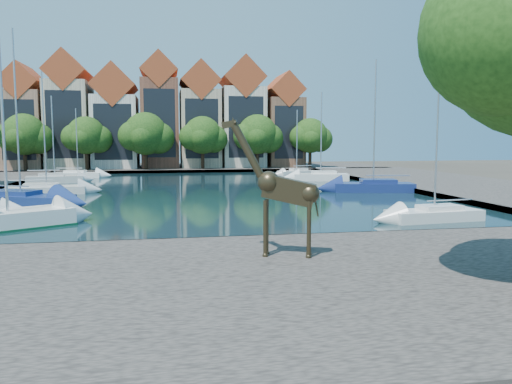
% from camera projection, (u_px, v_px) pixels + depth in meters
% --- Properties ---
extents(ground, '(160.00, 160.00, 0.00)m').
position_uv_depth(ground, '(240.00, 247.00, 22.16)').
color(ground, '#38332B').
rests_on(ground, ground).
extents(water_basin, '(38.00, 50.00, 0.08)m').
position_uv_depth(water_basin, '(202.00, 191.00, 45.65)').
color(water_basin, black).
rests_on(water_basin, ground).
extents(near_quay, '(50.00, 14.00, 0.50)m').
position_uv_depth(near_quay, '(273.00, 287.00, 15.29)').
color(near_quay, '#544E49').
rests_on(near_quay, ground).
extents(far_quay, '(60.00, 16.00, 0.50)m').
position_uv_depth(far_quay, '(187.00, 168.00, 76.95)').
color(far_quay, '#544E49').
rests_on(far_quay, ground).
extents(right_quay, '(14.00, 52.00, 0.50)m').
position_uv_depth(right_quay, '(452.00, 184.00, 50.02)').
color(right_quay, '#544E49').
rests_on(right_quay, ground).
extents(townhouse_west_end, '(5.44, 9.18, 14.93)m').
position_uv_depth(townhouse_west_end, '(27.00, 121.00, 72.14)').
color(townhouse_west_end, '#996E53').
rests_on(townhouse_west_end, far_quay).
extents(townhouse_west_mid, '(5.94, 9.18, 16.79)m').
position_uv_depth(townhouse_west_mid, '(70.00, 115.00, 73.10)').
color(townhouse_west_mid, '#C5B797').
rests_on(townhouse_west_mid, far_quay).
extents(townhouse_west_inner, '(6.43, 9.18, 15.15)m').
position_uv_depth(townhouse_west_inner, '(116.00, 122.00, 74.34)').
color(townhouse_west_inner, silver).
rests_on(townhouse_west_inner, far_quay).
extents(townhouse_center, '(5.44, 9.18, 16.93)m').
position_uv_depth(townhouse_center, '(160.00, 115.00, 75.37)').
color(townhouse_center, brown).
rests_on(townhouse_center, far_quay).
extents(townhouse_east_inner, '(5.94, 9.18, 15.79)m').
position_uv_depth(townhouse_east_inner, '(200.00, 120.00, 76.49)').
color(townhouse_east_inner, tan).
rests_on(townhouse_east_inner, far_quay).
extents(townhouse_east_mid, '(6.43, 9.18, 16.65)m').
position_uv_depth(townhouse_east_mid, '(242.00, 117.00, 77.59)').
color(townhouse_east_mid, beige).
rests_on(townhouse_east_mid, far_quay).
extents(townhouse_east_end, '(5.44, 9.18, 14.43)m').
position_uv_depth(townhouse_east_end, '(282.00, 124.00, 78.84)').
color(townhouse_east_end, brown).
rests_on(townhouse_east_end, far_quay).
extents(far_tree_far_west, '(7.28, 5.60, 7.68)m').
position_uv_depth(far_tree_far_west, '(25.00, 136.00, 67.19)').
color(far_tree_far_west, '#332114').
rests_on(far_tree_far_west, far_quay).
extents(far_tree_west, '(6.76, 5.20, 7.36)m').
position_uv_depth(far_tree_west, '(87.00, 137.00, 68.60)').
color(far_tree_west, '#332114').
rests_on(far_tree_west, far_quay).
extents(far_tree_mid_west, '(7.80, 6.00, 8.00)m').
position_uv_depth(far_tree_mid_west, '(146.00, 135.00, 69.99)').
color(far_tree_mid_west, '#332114').
rests_on(far_tree_mid_west, far_quay).
extents(far_tree_mid_east, '(7.02, 5.40, 7.52)m').
position_uv_depth(far_tree_mid_east, '(203.00, 136.00, 71.41)').
color(far_tree_mid_east, '#332114').
rests_on(far_tree_mid_east, far_quay).
extents(far_tree_east, '(7.54, 5.80, 7.84)m').
position_uv_depth(far_tree_east, '(258.00, 136.00, 72.80)').
color(far_tree_east, '#332114').
rests_on(far_tree_east, far_quay).
extents(far_tree_far_east, '(6.76, 5.20, 7.36)m').
position_uv_depth(far_tree_far_east, '(311.00, 137.00, 74.22)').
color(far_tree_far_east, '#332114').
rests_on(far_tree_far_east, far_quay).
extents(giraffe_statue, '(3.41, 1.37, 4.97)m').
position_uv_depth(giraffe_statue, '(281.00, 190.00, 18.09)').
color(giraffe_statue, '#322919').
rests_on(giraffe_statue, near_quay).
extents(sailboat_left_b, '(7.83, 5.45, 12.31)m').
position_uv_depth(sailboat_left_b, '(21.00, 197.00, 35.61)').
color(sailboat_left_b, navy).
rests_on(sailboat_left_b, water_basin).
extents(sailboat_left_c, '(6.49, 2.88, 10.31)m').
position_uv_depth(sailboat_left_c, '(47.00, 188.00, 42.57)').
color(sailboat_left_c, silver).
rests_on(sailboat_left_c, water_basin).
extents(sailboat_left_d, '(5.97, 3.10, 9.22)m').
position_uv_depth(sailboat_left_d, '(55.00, 177.00, 53.46)').
color(sailboat_left_d, beige).
rests_on(sailboat_left_d, water_basin).
extents(sailboat_left_e, '(5.86, 2.73, 8.36)m').
position_uv_depth(sailboat_left_e, '(78.00, 174.00, 60.99)').
color(sailboat_left_e, white).
rests_on(sailboat_left_e, water_basin).
extents(sailboat_right_a, '(5.66, 2.50, 9.64)m').
position_uv_depth(sailboat_right_a, '(434.00, 212.00, 28.70)').
color(sailboat_right_a, silver).
rests_on(sailboat_right_a, water_basin).
extents(sailboat_right_b, '(7.34, 3.78, 11.60)m').
position_uv_depth(sailboat_right_b, '(373.00, 185.00, 44.50)').
color(sailboat_right_b, navy).
rests_on(sailboat_right_b, water_basin).
extents(sailboat_right_c, '(6.37, 3.08, 9.88)m').
position_uv_depth(sailboat_right_c, '(321.00, 175.00, 56.35)').
color(sailboat_right_c, silver).
rests_on(sailboat_right_c, water_basin).
extents(sailboat_right_d, '(5.08, 2.95, 8.30)m').
position_uv_depth(sailboat_right_d, '(297.00, 172.00, 62.89)').
color(sailboat_right_d, silver).
rests_on(sailboat_right_d, water_basin).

